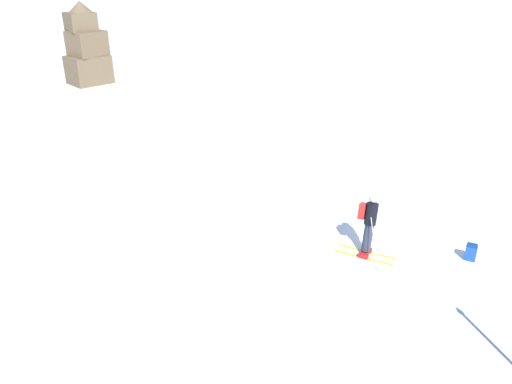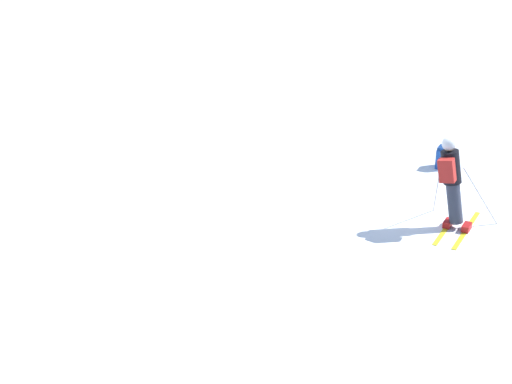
% 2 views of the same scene
% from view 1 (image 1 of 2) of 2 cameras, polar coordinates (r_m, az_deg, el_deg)
% --- Properties ---
extents(ground_plane, '(300.00, 300.00, 0.00)m').
position_cam_1_polar(ground_plane, '(15.90, 15.24, -5.08)').
color(ground_plane, white).
extents(skier, '(1.29, 1.77, 1.84)m').
position_cam_1_polar(skier, '(14.53, 12.81, -3.24)').
color(skier, yellow).
rests_on(skier, ground).
extents(rock_pillar, '(2.51, 2.21, 5.26)m').
position_cam_1_polar(rock_pillar, '(36.05, -18.81, 15.10)').
color(rock_pillar, brown).
rests_on(rock_pillar, ground).
extents(spare_backpack, '(0.31, 0.36, 0.50)m').
position_cam_1_polar(spare_backpack, '(15.44, 23.35, -6.33)').
color(spare_backpack, '#194293').
rests_on(spare_backpack, ground).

